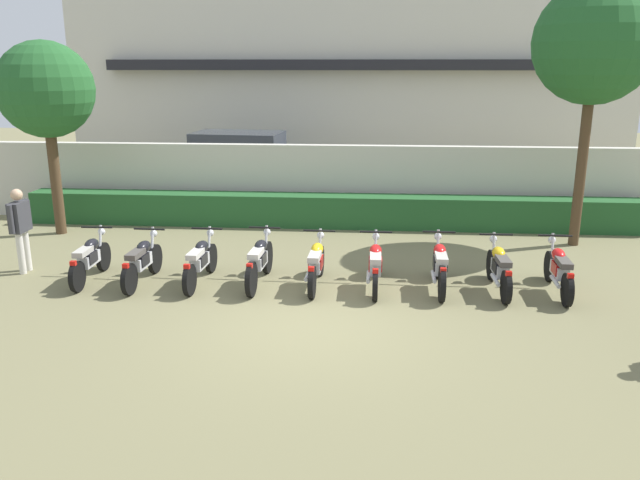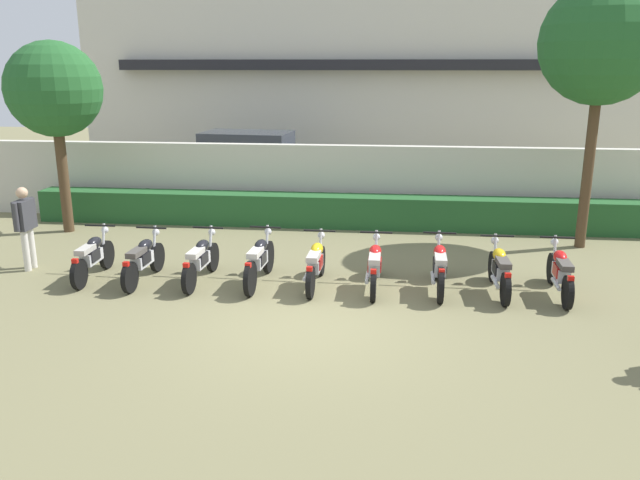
{
  "view_description": "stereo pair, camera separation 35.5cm",
  "coord_description": "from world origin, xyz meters",
  "px_view_note": "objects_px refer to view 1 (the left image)",
  "views": [
    {
      "loc": [
        0.91,
        -9.3,
        3.95
      ],
      "look_at": [
        0.0,
        2.04,
        0.8
      ],
      "focal_mm": 35.86,
      "sensor_mm": 36.0,
      "label": 1
    },
    {
      "loc": [
        1.27,
        -9.26,
        3.95
      ],
      "look_at": [
        0.0,
        2.04,
        0.8
      ],
      "focal_mm": 35.86,
      "sensor_mm": 36.0,
      "label": 2
    }
  ],
  "objects_px": {
    "tree_far_side": "(595,44)",
    "motorcycle_in_row_1": "(142,261)",
    "motorcycle_in_row_6": "(440,265)",
    "motorcycle_in_row_8": "(559,269)",
    "tree_near_inspector": "(46,91)",
    "motorcycle_in_row_2": "(200,261)",
    "parked_car": "(243,163)",
    "motorcycle_in_row_5": "(375,265)",
    "motorcycle_in_row_0": "(90,258)",
    "motorcycle_in_row_7": "(499,268)",
    "inspector_person": "(20,224)",
    "motorcycle_in_row_3": "(259,261)",
    "motorcycle_in_row_4": "(316,263)"
  },
  "relations": [
    {
      "from": "tree_far_side",
      "to": "motorcycle_in_row_1",
      "type": "xyz_separation_m",
      "value": [
        -8.77,
        -3.34,
        -3.9
      ]
    },
    {
      "from": "motorcycle_in_row_6",
      "to": "motorcycle_in_row_1",
      "type": "bearing_deg",
      "value": 92.53
    },
    {
      "from": "motorcycle_in_row_1",
      "to": "motorcycle_in_row_8",
      "type": "relative_size",
      "value": 0.96
    },
    {
      "from": "tree_near_inspector",
      "to": "motorcycle_in_row_6",
      "type": "relative_size",
      "value": 2.38
    },
    {
      "from": "motorcycle_in_row_2",
      "to": "tree_near_inspector",
      "type": "bearing_deg",
      "value": 55.12
    },
    {
      "from": "parked_car",
      "to": "motorcycle_in_row_5",
      "type": "distance_m",
      "value": 9.63
    },
    {
      "from": "parked_car",
      "to": "motorcycle_in_row_0",
      "type": "bearing_deg",
      "value": -92.44
    },
    {
      "from": "motorcycle_in_row_6",
      "to": "motorcycle_in_row_8",
      "type": "relative_size",
      "value": 0.99
    },
    {
      "from": "motorcycle_in_row_7",
      "to": "motorcycle_in_row_8",
      "type": "bearing_deg",
      "value": -91.49
    },
    {
      "from": "parked_car",
      "to": "motorcycle_in_row_7",
      "type": "bearing_deg",
      "value": -48.57
    },
    {
      "from": "motorcycle_in_row_0",
      "to": "inspector_person",
      "type": "xyz_separation_m",
      "value": [
        -1.5,
        0.4,
        0.54
      ]
    },
    {
      "from": "tree_near_inspector",
      "to": "inspector_person",
      "type": "distance_m",
      "value": 3.83
    },
    {
      "from": "inspector_person",
      "to": "motorcycle_in_row_1",
      "type": "bearing_deg",
      "value": -10.56
    },
    {
      "from": "motorcycle_in_row_1",
      "to": "inspector_person",
      "type": "bearing_deg",
      "value": 81.64
    },
    {
      "from": "motorcycle_in_row_0",
      "to": "inspector_person",
      "type": "distance_m",
      "value": 1.65
    },
    {
      "from": "motorcycle_in_row_0",
      "to": "motorcycle_in_row_8",
      "type": "xyz_separation_m",
      "value": [
        8.56,
        0.02,
        0.0
      ]
    },
    {
      "from": "motorcycle_in_row_3",
      "to": "motorcycle_in_row_7",
      "type": "distance_m",
      "value": 4.33
    },
    {
      "from": "tree_far_side",
      "to": "motorcycle_in_row_3",
      "type": "relative_size",
      "value": 2.87
    },
    {
      "from": "motorcycle_in_row_1",
      "to": "motorcycle_in_row_7",
      "type": "height_order",
      "value": "motorcycle_in_row_7"
    },
    {
      "from": "tree_near_inspector",
      "to": "motorcycle_in_row_5",
      "type": "bearing_deg",
      "value": -23.64
    },
    {
      "from": "motorcycle_in_row_5",
      "to": "motorcycle_in_row_8",
      "type": "bearing_deg",
      "value": -89.82
    },
    {
      "from": "motorcycle_in_row_4",
      "to": "motorcycle_in_row_8",
      "type": "xyz_separation_m",
      "value": [
        4.31,
        -0.02,
        0.0
      ]
    },
    {
      "from": "motorcycle_in_row_7",
      "to": "inspector_person",
      "type": "xyz_separation_m",
      "value": [
        -9.02,
        0.37,
        0.54
      ]
    },
    {
      "from": "motorcycle_in_row_5",
      "to": "motorcycle_in_row_6",
      "type": "relative_size",
      "value": 1.0
    },
    {
      "from": "tree_far_side",
      "to": "motorcycle_in_row_8",
      "type": "relative_size",
      "value": 2.99
    },
    {
      "from": "motorcycle_in_row_2",
      "to": "motorcycle_in_row_3",
      "type": "bearing_deg",
      "value": -85.45
    },
    {
      "from": "parked_car",
      "to": "motorcycle_in_row_3",
      "type": "height_order",
      "value": "parked_car"
    },
    {
      "from": "motorcycle_in_row_2",
      "to": "motorcycle_in_row_8",
      "type": "distance_m",
      "value": 6.46
    },
    {
      "from": "motorcycle_in_row_1",
      "to": "motorcycle_in_row_2",
      "type": "relative_size",
      "value": 0.96
    },
    {
      "from": "motorcycle_in_row_1",
      "to": "motorcycle_in_row_0",
      "type": "bearing_deg",
      "value": 88.11
    },
    {
      "from": "motorcycle_in_row_0",
      "to": "motorcycle_in_row_7",
      "type": "relative_size",
      "value": 0.98
    },
    {
      "from": "motorcycle_in_row_4",
      "to": "motorcycle_in_row_6",
      "type": "height_order",
      "value": "motorcycle_in_row_6"
    },
    {
      "from": "motorcycle_in_row_1",
      "to": "inspector_person",
      "type": "relative_size",
      "value": 1.1
    },
    {
      "from": "parked_car",
      "to": "tree_far_side",
      "type": "distance_m",
      "value": 10.73
    },
    {
      "from": "motorcycle_in_row_8",
      "to": "inspector_person",
      "type": "height_order",
      "value": "inspector_person"
    },
    {
      "from": "parked_car",
      "to": "motorcycle_in_row_4",
      "type": "distance_m",
      "value": 9.21
    },
    {
      "from": "inspector_person",
      "to": "motorcycle_in_row_6",
      "type": "bearing_deg",
      "value": -2.54
    },
    {
      "from": "motorcycle_in_row_3",
      "to": "motorcycle_in_row_5",
      "type": "height_order",
      "value": "motorcycle_in_row_3"
    },
    {
      "from": "motorcycle_in_row_0",
      "to": "motorcycle_in_row_8",
      "type": "distance_m",
      "value": 8.56
    },
    {
      "from": "motorcycle_in_row_3",
      "to": "tree_near_inspector",
      "type": "bearing_deg",
      "value": 61.85
    },
    {
      "from": "parked_car",
      "to": "motorcycle_in_row_0",
      "type": "height_order",
      "value": "parked_car"
    },
    {
      "from": "motorcycle_in_row_1",
      "to": "motorcycle_in_row_5",
      "type": "distance_m",
      "value": 4.3
    },
    {
      "from": "motorcycle_in_row_4",
      "to": "motorcycle_in_row_5",
      "type": "relative_size",
      "value": 0.99
    },
    {
      "from": "motorcycle_in_row_4",
      "to": "motorcycle_in_row_6",
      "type": "relative_size",
      "value": 0.99
    },
    {
      "from": "motorcycle_in_row_0",
      "to": "motorcycle_in_row_4",
      "type": "distance_m",
      "value": 4.25
    },
    {
      "from": "motorcycle_in_row_2",
      "to": "motorcycle_in_row_5",
      "type": "bearing_deg",
      "value": -87.45
    },
    {
      "from": "motorcycle_in_row_4",
      "to": "motorcycle_in_row_5",
      "type": "xyz_separation_m",
      "value": [
        1.07,
        -0.01,
        -0.0
      ]
    },
    {
      "from": "motorcycle_in_row_3",
      "to": "motorcycle_in_row_4",
      "type": "xyz_separation_m",
      "value": [
        1.05,
        -0.03,
        -0.02
      ]
    },
    {
      "from": "motorcycle_in_row_2",
      "to": "motorcycle_in_row_4",
      "type": "relative_size",
      "value": 1.02
    },
    {
      "from": "motorcycle_in_row_5",
      "to": "motorcycle_in_row_7",
      "type": "height_order",
      "value": "motorcycle_in_row_7"
    }
  ]
}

